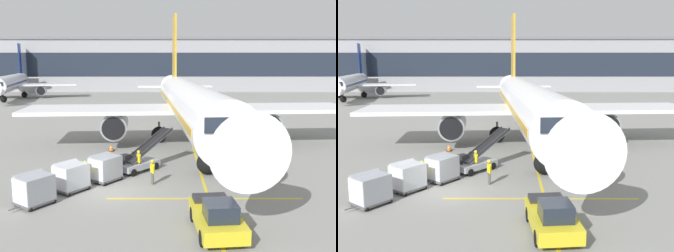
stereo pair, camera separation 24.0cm
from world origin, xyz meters
The scene contains 15 objects.
ground_plane centered at (0.00, 0.00, 0.00)m, with size 600.00×600.00×0.00m, color gray.
parked_airplane centered at (5.83, 14.77, 4.09)m, with size 33.31×43.68×14.90m.
belt_loader centered at (1.50, 5.15, 0.86)m, with size 4.46×4.81×3.00m.
baggage_cart_lead centered at (-0.77, 2.48, 1.00)m, with size 2.48×2.67×1.91m.
baggage_cart_second centered at (-2.65, 0.45, 1.00)m, with size 2.48×2.67×1.91m.
baggage_cart_third centered at (-4.17, -1.97, 1.00)m, with size 2.48×2.67×1.91m.
pushback_tug centered at (6.04, -5.62, 0.83)m, with size 2.50×4.58×1.83m.
ground_crew_by_loader centered at (1.44, 4.49, 1.00)m, with size 0.35×0.55×1.74m.
ground_crew_by_carts centered at (-1.92, 1.48, 1.00)m, with size 0.54×0.35×1.74m.
ground_crew_marshaller centered at (2.59, 1.76, 1.00)m, with size 0.34×0.55×1.74m.
safety_cone_engine_keepout centered at (-1.71, 11.54, 0.31)m, with size 0.56×0.56×0.64m.
apron_guidance_line_lead_in centered at (6.13, 14.03, 0.00)m, with size 0.20×110.00×0.01m.
apron_guidance_line_stop_bar centered at (5.89, -0.99, 0.00)m, with size 12.00×0.20×0.01m.
terminal_building centered at (-11.80, 90.04, 7.55)m, with size 142.48×15.21×15.20m.
distant_airplane centered at (-32.71, 64.08, 3.49)m, with size 30.16×38.62×13.19m.
Camera 1 is at (3.65, -22.85, 8.26)m, focal length 40.04 mm.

